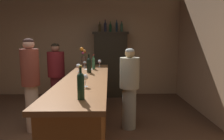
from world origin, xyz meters
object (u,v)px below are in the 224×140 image
at_px(wine_bottle_merlot, 94,63).
at_px(wine_bottle_pinot, 89,64).
at_px(flower_arrangement, 83,57).
at_px(patron_by_cabinet, 56,73).
at_px(patron_redhead, 31,81).
at_px(cheese_plate, 89,69).
at_px(display_bottle_center, 110,27).
at_px(display_bottle_midright, 117,27).
at_px(display_bottle_midleft, 105,27).
at_px(bartender, 129,86).
at_px(bar_counter, 87,109).
at_px(wine_bottle_chardonnay, 81,85).
at_px(wine_glass_front, 85,78).
at_px(wine_glass_spare, 100,62).
at_px(display_bottle_left, 100,27).
at_px(display_cabinet, 111,63).
at_px(wine_glass_mid, 78,66).
at_px(wine_glass_rear, 85,63).
at_px(display_bottle_right, 122,27).

height_order(wine_bottle_merlot, wine_bottle_pinot, wine_bottle_pinot).
relative_size(wine_bottle_pinot, flower_arrangement, 0.79).
distance_m(patron_by_cabinet, patron_redhead, 1.30).
bearing_deg(wine_bottle_pinot, cheese_plate, 97.37).
bearing_deg(display_bottle_center, display_bottle_midright, 0.00).
xyz_separation_m(wine_bottle_pinot, display_bottle_center, (0.39, 2.28, 0.77)).
xyz_separation_m(display_bottle_midleft, bartender, (0.47, -2.17, -1.19)).
bearing_deg(bar_counter, flower_arrangement, 98.80).
distance_m(wine_bottle_merlot, wine_bottle_chardonnay, 2.03).
relative_size(wine_glass_front, bartender, 0.10).
xyz_separation_m(wine_glass_spare, display_bottle_midright, (0.42, 1.51, 0.83)).
bearing_deg(display_bottle_left, wine_bottle_chardonnay, -90.11).
distance_m(wine_bottle_merlot, display_bottle_midright, 2.08).
bearing_deg(display_cabinet, bar_counter, -98.57).
bearing_deg(wine_glass_mid, wine_bottle_merlot, 56.02).
bearing_deg(wine_glass_rear, bartender, -35.34).
bearing_deg(wine_glass_front, patron_by_cabinet, 112.35).
height_order(bar_counter, patron_redhead, patron_redhead).
xyz_separation_m(cheese_plate, display_bottle_left, (0.13, 1.94, 0.91)).
bearing_deg(display_bottle_midleft, patron_redhead, -119.08).
bearing_deg(bar_counter, patron_by_cabinet, 118.31).
bearing_deg(wine_bottle_pinot, patron_by_cabinet, 125.04).
bearing_deg(wine_glass_mid, display_bottle_left, 82.69).
bearing_deg(wine_bottle_merlot, patron_redhead, -158.21).
bearing_deg(display_bottle_midleft, wine_glass_rear, -104.65).
xyz_separation_m(wine_bottle_pinot, wine_glass_mid, (-0.19, 0.08, -0.04)).
bearing_deg(wine_bottle_merlot, wine_bottle_chardonnay, -89.02).
distance_m(wine_bottle_pinot, bartender, 0.83).
distance_m(bar_counter, display_bottle_center, 3.05).
bearing_deg(wine_bottle_merlot, patron_by_cabinet, 137.90).
relative_size(wine_bottle_pinot, patron_by_cabinet, 0.21).
height_order(display_bottle_midright, bartender, display_bottle_midright).
height_order(display_cabinet, wine_bottle_pinot, display_cabinet).
bearing_deg(display_cabinet, display_bottle_right, 0.00).
relative_size(display_cabinet, wine_bottle_pinot, 5.71).
xyz_separation_m(wine_glass_front, display_bottle_left, (0.03, 3.35, 0.80)).
distance_m(wine_glass_front, wine_glass_spare, 1.84).
bearing_deg(bar_counter, patron_redhead, 158.95).
relative_size(wine_glass_mid, display_bottle_left, 0.48).
relative_size(bar_counter, patron_redhead, 1.86).
bearing_deg(flower_arrangement, display_bottle_left, 77.18).
bearing_deg(wine_glass_rear, bar_counter, -82.07).
xyz_separation_m(wine_glass_front, display_bottle_midright, (0.50, 3.35, 0.83)).
relative_size(display_bottle_midright, patron_redhead, 0.20).
height_order(bar_counter, display_cabinet, display_cabinet).
distance_m(display_bottle_midright, bartender, 2.48).
relative_size(wine_bottle_chardonnay, flower_arrangement, 0.79).
relative_size(wine_bottle_chardonnay, display_bottle_right, 1.05).
relative_size(wine_glass_rear, patron_by_cabinet, 0.08).
bearing_deg(wine_glass_rear, display_cabinet, 70.29).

